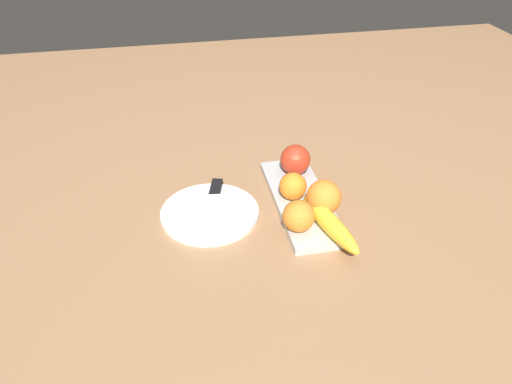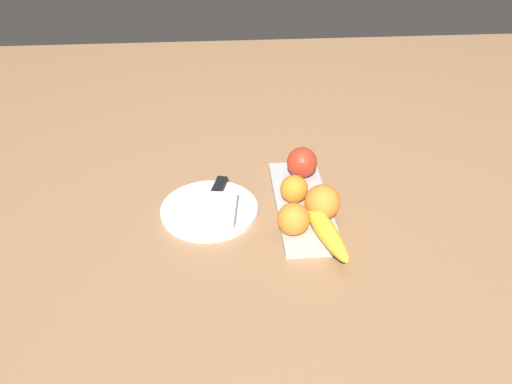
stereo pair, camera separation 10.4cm
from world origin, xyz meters
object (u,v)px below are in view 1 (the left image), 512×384
fruit_tray (301,201)px  orange_near_apple (293,186)px  apple (295,160)px  knife (214,196)px  banana (331,223)px  folded_napkin (211,213)px  dinner_plate (210,213)px  orange_center (299,216)px  orange_near_banana (324,197)px

fruit_tray → orange_near_apple: (-0.00, -0.02, 0.04)m
apple → knife: 0.21m
orange_near_apple → fruit_tray: bearing=75.4°
apple → orange_near_apple: size_ratio=1.17×
apple → banana: 0.23m
banana → knife: bearing=39.2°
folded_napkin → knife: (-0.07, 0.02, -0.01)m
dinner_plate → fruit_tray: bearing=90.0°
apple → orange_center: (0.21, -0.05, -0.00)m
fruit_tray → apple: bearing=172.6°
fruit_tray → orange_near_apple: 0.04m
banana → folded_napkin: bearing=54.7°
orange_near_apple → folded_napkin: orange_near_apple is taller
folded_napkin → orange_near_banana: bearing=82.8°
orange_near_banana → folded_napkin: bearing=-97.2°
orange_near_apple → orange_center: (0.11, -0.02, 0.00)m
apple → banana: apple is taller
banana → orange_near_banana: bearing=-16.2°
knife → orange_near_banana: bearing=80.5°
banana → dinner_plate: size_ratio=0.94×
banana → orange_near_apple: 0.13m
banana → dinner_plate: (-0.12, -0.23, -0.03)m
orange_near_banana → dinner_plate: bearing=-103.5°
banana → folded_napkin: banana is taller
orange_near_banana → orange_center: (0.05, -0.07, -0.00)m
banana → orange_center: bearing=60.6°
knife → orange_center: bearing=61.2°
folded_napkin → orange_center: bearing=65.7°
dinner_plate → folded_napkin: (0.03, 0.00, 0.02)m
dinner_plate → orange_near_banana: bearing=76.5°
dinner_plate → orange_near_apple: bearing=91.5°
fruit_tray → apple: apple is taller
banana → orange_near_banana: size_ratio=2.69×
orange_near_banana → dinner_plate: 0.25m
orange_near_apple → dinner_plate: (0.00, -0.18, -0.04)m
banana → orange_near_apple: size_ratio=3.26×
orange_near_apple → orange_center: bearing=-9.0°
orange_near_banana → folded_napkin: 0.24m
dinner_plate → knife: size_ratio=1.18×
orange_center → apple: bearing=166.6°
orange_center → knife: bearing=-134.2°
apple → dinner_plate: 0.24m
orange_center → orange_near_banana: bearing=124.6°
orange_near_apple → orange_center: 0.11m
fruit_tray → apple: size_ratio=4.60×
banana → orange_center: 0.07m
orange_near_apple → orange_near_banana: orange_near_banana is taller
banana → knife: size_ratio=1.11×
fruit_tray → orange_center: (0.10, -0.04, 0.04)m
orange_center → knife: size_ratio=0.36×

